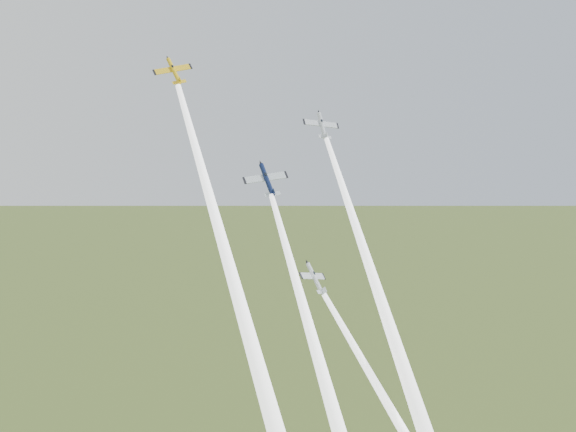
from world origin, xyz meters
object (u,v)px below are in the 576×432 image
(plane_yellow, at_px, (174,71))
(plane_navy, at_px, (267,180))
(plane_silver_right, at_px, (322,125))
(plane_silver_low, at_px, (315,278))

(plane_yellow, xyz_separation_m, plane_navy, (16.15, -4.06, -18.84))
(plane_yellow, distance_m, plane_navy, 25.14)
(plane_yellow, xyz_separation_m, plane_silver_right, (32.16, 0.21, -9.06))
(plane_yellow, xyz_separation_m, plane_silver_low, (19.33, -14.09, -35.60))
(plane_yellow, distance_m, plane_silver_right, 33.41)
(plane_yellow, height_order, plane_silver_low, plane_yellow)
(plane_silver_right, xyz_separation_m, plane_silver_low, (-12.83, -14.30, -26.54))
(plane_navy, xyz_separation_m, plane_silver_right, (16.02, 4.27, 9.78))
(plane_silver_low, bearing_deg, plane_silver_right, 29.51)
(plane_navy, bearing_deg, plane_yellow, 176.79)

